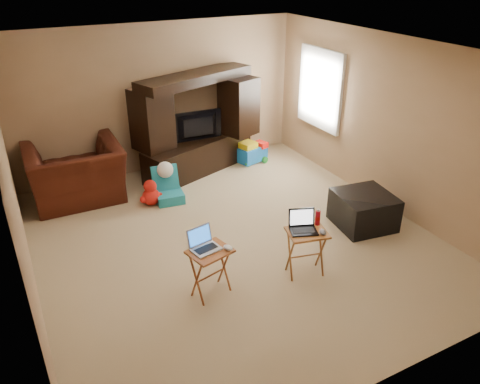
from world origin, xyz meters
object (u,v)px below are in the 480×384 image
entertainment_center (198,124)px  water_bottle (318,218)px  ottoman (364,210)px  recliner (76,174)px  push_toy (253,151)px  plush_toy (151,192)px  laptop_right (304,223)px  laptop_left (206,241)px  television (199,127)px  child_rocker (169,185)px  mouse_right (323,232)px  tray_table_left (211,272)px  mouse_left (228,248)px  tray_table_right (306,253)px

entertainment_center → water_bottle: size_ratio=11.70×
ottoman → water_bottle: 1.35m
recliner → ottoman: 4.33m
push_toy → water_bottle: water_bottle is taller
recliner → plush_toy: recliner is taller
plush_toy → laptop_right: bearing=-67.3°
plush_toy → laptop_left: size_ratio=1.37×
television → plush_toy: (-1.15, -0.77, -0.62)m
child_rocker → mouse_right: (0.94, -2.63, 0.34)m
plush_toy → tray_table_left: tray_table_left is taller
child_rocker → plush_toy: (-0.29, 0.02, -0.06)m
push_toy → laptop_right: size_ratio=1.78×
plush_toy → mouse_left: 2.46m
recliner → plush_toy: 1.19m
tray_table_right → laptop_right: 0.42m
recliner → mouse_left: recliner is taller
recliner → push_toy: bearing=-178.0°
child_rocker → laptop_right: bearing=-65.3°
recliner → push_toy: recliner is taller
mouse_right → water_bottle: bearing=71.4°
water_bottle → laptop_left: bearing=174.6°
tray_table_left → mouse_right: bearing=-26.9°
child_rocker → tray_table_right: 2.64m
tray_table_right → water_bottle: size_ratio=3.25×
tray_table_right → water_bottle: (0.20, 0.08, 0.38)m
recliner → ottoman: bearing=143.2°
entertainment_center → mouse_left: size_ratio=17.96×
entertainment_center → mouse_left: 3.41m
entertainment_center → ottoman: 3.15m
push_toy → child_rocker: bearing=-174.7°
ottoman → mouse_left: bearing=-169.2°
child_rocker → plush_toy: bearing=-177.3°
television → ottoman: television is taller
entertainment_center → child_rocker: 1.35m
laptop_right → plush_toy: bearing=133.3°
television → tray_table_right: size_ratio=1.50×
child_rocker → water_bottle: (1.00, -2.43, 0.41)m
child_rocker → mouse_left: mouse_left is taller
push_toy → television: bearing=161.4°
television → laptop_right: size_ratio=2.86×
mouse_right → television: bearing=91.2°
mouse_left → mouse_right: (1.10, -0.23, 0.01)m
mouse_left → mouse_right: 1.12m
water_bottle → mouse_left: bearing=178.4°
push_toy → tray_table_right: tray_table_right is taller
laptop_left → mouse_left: (0.22, -0.10, -0.10)m
tray_table_right → child_rocker: bearing=121.1°
mouse_left → water_bottle: 1.17m
tray_table_right → mouse_right: bearing=-29.4°
plush_toy → water_bottle: bearing=-62.2°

